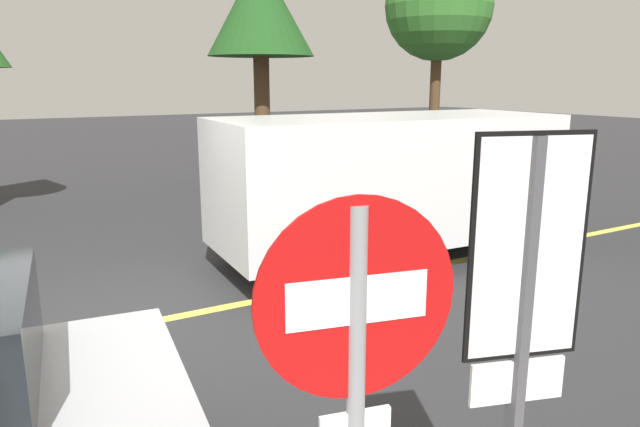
{
  "coord_description": "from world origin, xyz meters",
  "views": [
    {
      "loc": [
        -1.16,
        -6.39,
        2.72
      ],
      "look_at": [
        2.1,
        -0.68,
        1.21
      ],
      "focal_mm": 32.84,
      "sensor_mm": 36.0,
      "label": 1
    }
  ],
  "objects_px": {
    "white_van": "(390,179)",
    "stop_sign": "(356,391)",
    "speed_limit_sign": "(523,307)",
    "tree_right_verge": "(260,10)",
    "tree_left_verge": "(439,7)"
  },
  "relations": [
    {
      "from": "tree_left_verge",
      "to": "speed_limit_sign",
      "type": "bearing_deg",
      "value": -129.15
    },
    {
      "from": "white_van",
      "to": "tree_right_verge",
      "type": "xyz_separation_m",
      "value": [
        0.81,
        6.39,
        3.06
      ]
    },
    {
      "from": "tree_right_verge",
      "to": "tree_left_verge",
      "type": "bearing_deg",
      "value": 2.9
    },
    {
      "from": "white_van",
      "to": "tree_left_verge",
      "type": "height_order",
      "value": "tree_left_verge"
    },
    {
      "from": "speed_limit_sign",
      "to": "white_van",
      "type": "distance_m",
      "value": 6.32
    },
    {
      "from": "speed_limit_sign",
      "to": "white_van",
      "type": "relative_size",
      "value": 0.48
    },
    {
      "from": "stop_sign",
      "to": "white_van",
      "type": "height_order",
      "value": "stop_sign"
    },
    {
      "from": "stop_sign",
      "to": "tree_right_verge",
      "type": "height_order",
      "value": "tree_right_verge"
    },
    {
      "from": "speed_limit_sign",
      "to": "tree_left_verge",
      "type": "height_order",
      "value": "tree_left_verge"
    },
    {
      "from": "white_van",
      "to": "tree_left_verge",
      "type": "distance_m",
      "value": 9.99
    },
    {
      "from": "white_van",
      "to": "stop_sign",
      "type": "bearing_deg",
      "value": -127.53
    },
    {
      "from": "speed_limit_sign",
      "to": "tree_right_verge",
      "type": "distance_m",
      "value": 12.73
    },
    {
      "from": "stop_sign",
      "to": "tree_left_verge",
      "type": "relative_size",
      "value": 0.37
    },
    {
      "from": "white_van",
      "to": "tree_left_verge",
      "type": "relative_size",
      "value": 0.84
    },
    {
      "from": "speed_limit_sign",
      "to": "white_van",
      "type": "xyz_separation_m",
      "value": [
        3.27,
        5.38,
        -0.5
      ]
    }
  ]
}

